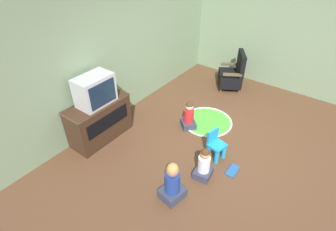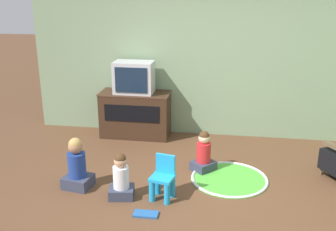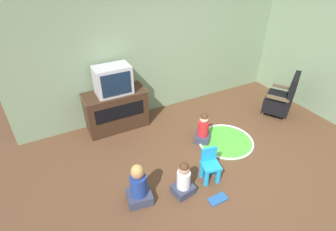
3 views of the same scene
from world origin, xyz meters
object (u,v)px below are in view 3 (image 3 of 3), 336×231
(child_watching_left, at_px, (183,180))
(child_watching_right, at_px, (203,129))
(tv_cabinet, at_px, (116,109))
(child_watching_center, at_px, (139,186))
(television, at_px, (113,80))
(yellow_kid_chair, at_px, (210,167))
(black_armchair, at_px, (282,99))
(book, at_px, (218,199))

(child_watching_left, height_order, child_watching_right, child_watching_right)
(tv_cabinet, xyz_separation_m, child_watching_right, (1.23, -1.13, -0.14))
(tv_cabinet, xyz_separation_m, child_watching_center, (-0.31, -1.86, -0.11))
(tv_cabinet, bearing_deg, television, -90.00)
(tv_cabinet, bearing_deg, child_watching_right, -42.75)
(yellow_kid_chair, bearing_deg, child_watching_center, -173.12)
(television, xyz_separation_m, black_armchair, (3.18, -1.08, -0.67))
(tv_cabinet, relative_size, child_watching_center, 1.73)
(child_watching_left, xyz_separation_m, child_watching_center, (-0.61, 0.16, 0.04))
(television, bearing_deg, child_watching_left, -81.29)
(black_armchair, xyz_separation_m, child_watching_left, (-2.88, -0.91, -0.10))
(tv_cabinet, distance_m, television, 0.63)
(tv_cabinet, xyz_separation_m, book, (0.67, -2.36, -0.38))
(child_watching_center, bearing_deg, tv_cabinet, 90.12)
(television, relative_size, black_armchair, 0.70)
(book, bearing_deg, child_watching_right, 64.84)
(black_armchair, relative_size, child_watching_left, 1.57)
(tv_cabinet, height_order, book, tv_cabinet)
(television, xyz_separation_m, child_watching_left, (0.30, -1.99, -0.77))
(child_watching_center, relative_size, book, 2.39)
(television, height_order, black_armchair, television)
(book, bearing_deg, tv_cabinet, 105.14)
(television, distance_m, child_watching_left, 2.15)
(black_armchair, relative_size, child_watching_center, 1.34)
(yellow_kid_chair, height_order, child_watching_right, child_watching_right)
(child_watching_center, bearing_deg, child_watching_left, -4.93)
(child_watching_left, height_order, child_watching_center, child_watching_center)
(child_watching_left, relative_size, book, 2.05)
(television, xyz_separation_m, child_watching_right, (1.23, -1.11, -0.77))
(tv_cabinet, distance_m, yellow_kid_chair, 2.12)
(child_watching_center, xyz_separation_m, child_watching_right, (1.53, 0.72, -0.04))
(child_watching_right, distance_m, book, 1.36)
(yellow_kid_chair, distance_m, child_watching_right, 0.93)
(child_watching_center, bearing_deg, black_armchair, 21.68)
(tv_cabinet, bearing_deg, book, -74.05)
(yellow_kid_chair, bearing_deg, black_armchair, 31.70)
(tv_cabinet, height_order, child_watching_left, tv_cabinet)
(child_watching_left, distance_m, book, 0.56)
(television, bearing_deg, child_watching_center, -99.53)
(tv_cabinet, relative_size, child_watching_left, 2.02)
(television, bearing_deg, child_watching_right, -42.01)
(tv_cabinet, relative_size, child_watching_right, 2.00)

